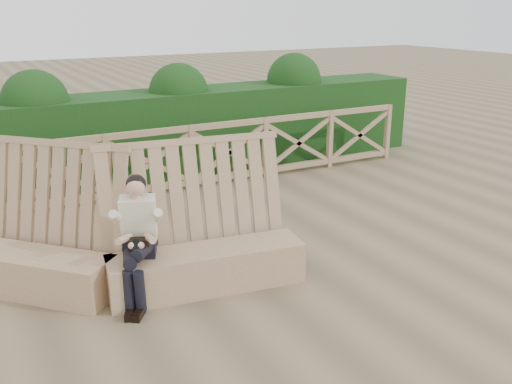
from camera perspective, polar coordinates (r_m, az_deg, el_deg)
ground at (r=6.62m, az=-0.27°, el=-8.72°), size 60.00×60.00×0.00m
bench at (r=6.51m, az=-13.97°, el=-5.87°), size 3.87×2.45×1.59m
woman at (r=6.05m, az=-11.76°, el=-4.14°), size 0.59×0.81×1.35m
guardrail at (r=9.45m, az=-10.48°, el=2.91°), size 10.10×0.09×1.10m
hedge at (r=10.52m, az=-12.66°, el=5.43°), size 12.00×1.20×1.50m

